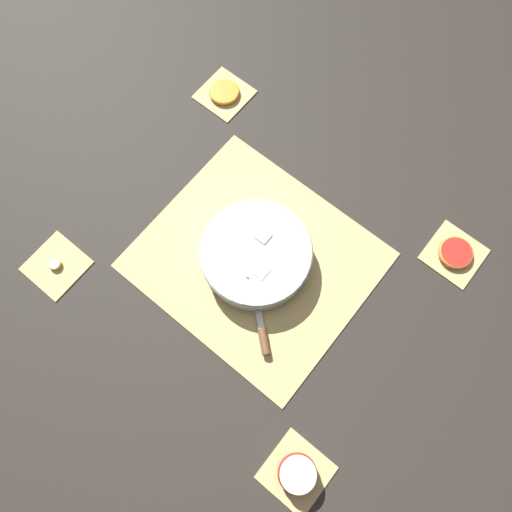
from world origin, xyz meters
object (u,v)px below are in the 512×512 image
at_px(orange_slice_whole, 224,92).
at_px(paring_knife, 263,338).
at_px(apple_half, 297,474).
at_px(grapefruit_slice, 456,253).
at_px(fruit_salad_bowl, 256,254).
at_px(banana_coin_single, 55,264).

bearing_deg(orange_slice_whole, paring_knife, 137.74).
xyz_separation_m(apple_half, orange_slice_whole, (0.68, -0.59, -0.02)).
relative_size(paring_knife, grapefruit_slice, 1.47).
xyz_separation_m(orange_slice_whole, grapefruit_slice, (-0.68, 0.00, 0.00)).
xyz_separation_m(paring_knife, grapefruit_slice, (-0.22, -0.42, -0.00)).
relative_size(fruit_salad_bowl, grapefruit_slice, 3.12).
relative_size(apple_half, orange_slice_whole, 1.00).
height_order(fruit_salad_bowl, banana_coin_single, fruit_salad_bowl).
height_order(paring_knife, banana_coin_single, paring_knife).
xyz_separation_m(fruit_salad_bowl, grapefruit_slice, (-0.34, -0.29, -0.03)).
relative_size(apple_half, banana_coin_single, 2.71).
relative_size(fruit_salad_bowl, orange_slice_whole, 3.20).
distance_m(paring_knife, banana_coin_single, 0.49).
xyz_separation_m(fruit_salad_bowl, orange_slice_whole, (0.34, -0.29, -0.03)).
bearing_deg(fruit_salad_bowl, banana_coin_single, 40.79).
xyz_separation_m(orange_slice_whole, banana_coin_single, (-0.00, 0.59, -0.00)).
bearing_deg(orange_slice_whole, grapefruit_slice, 180.00).
distance_m(banana_coin_single, grapefruit_slice, 0.90).
height_order(fruit_salad_bowl, orange_slice_whole, fruit_salad_bowl).
bearing_deg(paring_knife, grapefruit_slice, -117.09).
bearing_deg(grapefruit_slice, paring_knife, 62.91).
bearing_deg(fruit_salad_bowl, paring_knife, 134.04).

